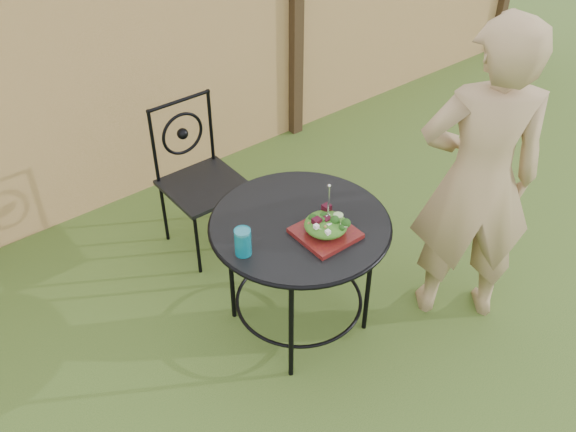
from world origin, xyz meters
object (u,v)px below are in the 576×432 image
object	(u,v)px
patio_chair	(199,175)
patio_table	(300,243)
diner	(478,181)
salad_plate	(325,233)

from	to	relation	value
patio_chair	patio_table	bearing A→B (deg)	-88.87
patio_table	diner	distance (m)	0.95
diner	patio_chair	bearing A→B (deg)	-20.95
patio_chair	diner	size ratio (longest dim) A/B	0.54
patio_chair	diner	distance (m)	1.65
patio_table	diner	size ratio (longest dim) A/B	0.53
salad_plate	patio_table	bearing A→B (deg)	102.71
patio_chair	salad_plate	world-z (taller)	patio_chair
patio_chair	diner	xyz separation A→B (m)	(0.81, -1.39, 0.37)
patio_table	salad_plate	distance (m)	0.22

